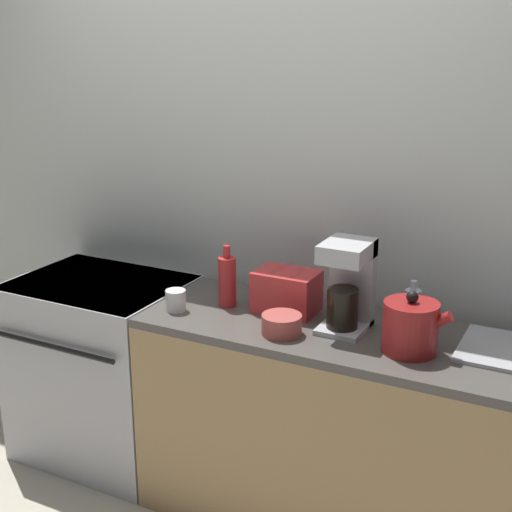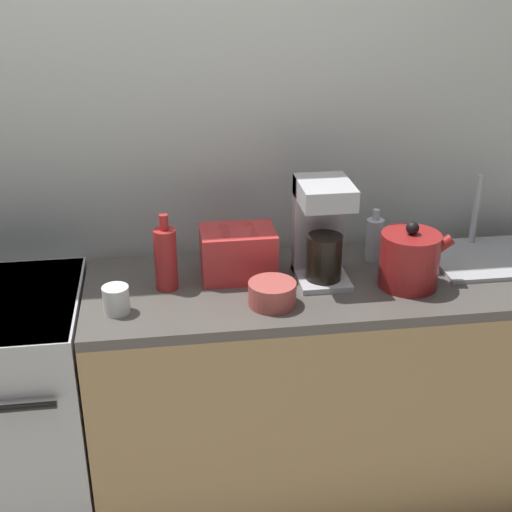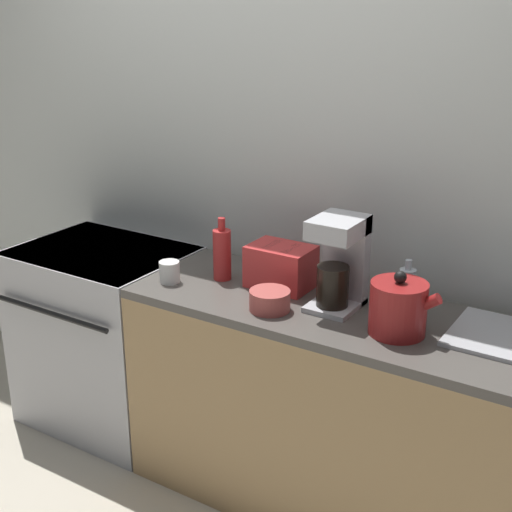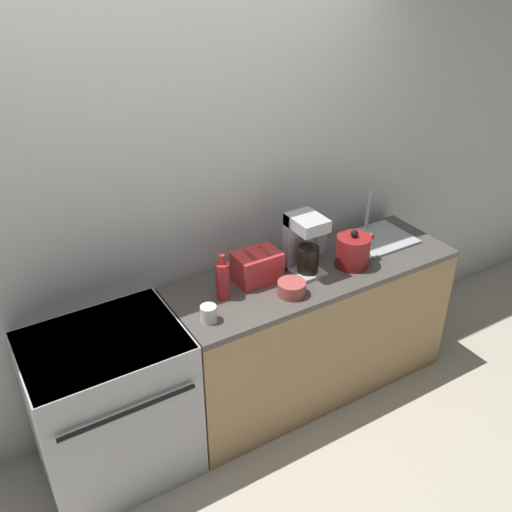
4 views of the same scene
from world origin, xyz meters
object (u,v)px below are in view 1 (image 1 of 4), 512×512
Objects in this scene: stove at (104,366)px; bottle_clear at (412,308)px; toaster at (287,291)px; bottle_red at (227,281)px; cup_white at (176,300)px; bowl at (282,324)px; kettle at (411,327)px; coffee_maker at (348,283)px.

stove is 1.53m from bottle_clear.
bottle_red is at bearing -166.90° from toaster.
cup_white reaches higher than stove.
stove is at bearing 171.40° from bowl.
bottle_red is 0.38m from bowl.
cup_white is at bearing -14.51° from stove.
toaster is (-0.56, 0.15, -0.01)m from kettle.
cup_white is at bearing -167.09° from coffee_maker.
bottle_red is 0.76m from bottle_clear.
cup_white reaches higher than bowl.
stove is at bearing -175.70° from toaster.
toaster reaches higher than bowl.
coffee_maker is 0.72m from cup_white.
coffee_maker reaches higher than bowl.
bottle_clear is (-0.06, 0.22, -0.02)m from kettle.
stove is at bearing 165.49° from cup_white.
bottle_red is at bearing -170.50° from bottle_clear.
bottle_red is at bearing 173.25° from kettle.
bowl is (1.01, -0.15, 0.47)m from stove.
kettle is 0.97m from cup_white.
bottle_red is (-0.81, 0.10, 0.01)m from kettle.
kettle is 0.71× the size of coffee_maker.
coffee_maker is (-0.28, 0.11, 0.09)m from kettle.
coffee_maker is at bearing -9.35° from toaster.
bottle_clear reaches higher than stove.
bowl is at bearing -138.07° from coffee_maker.
cup_white is (-0.69, -0.16, -0.14)m from coffee_maker.
bottle_clear is at bearing 103.95° from kettle.
bottle_clear is 0.51m from bowl.
toaster reaches higher than cup_white.
cup_white is (0.52, -0.13, 0.47)m from stove.
bottle_red reaches higher than kettle.
toaster is at bearing 170.65° from coffee_maker.
coffee_maker is 0.27m from bottle_clear.
bottle_clear is (1.43, 0.14, 0.51)m from stove.
toaster is 0.30m from coffee_maker.
cup_white is at bearing -177.01° from kettle.
coffee_maker is at bearing 159.10° from kettle.
bottle_clear reaches higher than toaster.
cup_white is (-0.91, -0.27, -0.04)m from bottle_clear.
bowl is (-0.48, -0.07, -0.06)m from kettle.
kettle is 0.99× the size of toaster.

